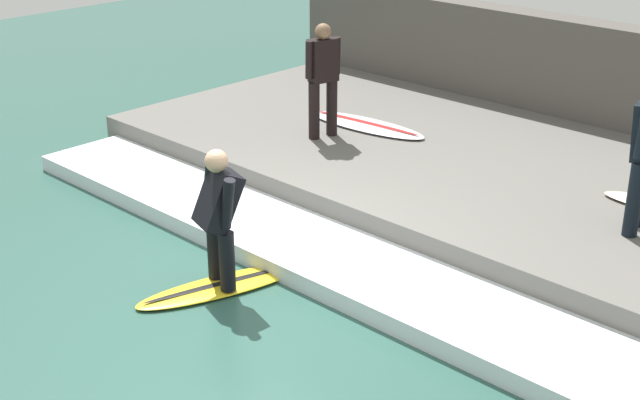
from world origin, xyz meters
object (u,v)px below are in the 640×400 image
(surfboard_waiting_far, at_px, (367,125))
(surfboard_riding, at_px, (222,286))
(surfer_waiting_far, at_px, (323,74))
(surfer_riding, at_px, (219,211))

(surfboard_waiting_far, bearing_deg, surfboard_riding, -159.17)
(surfer_waiting_far, xyz_separation_m, surfboard_waiting_far, (0.71, -0.16, -0.82))
(surfboard_riding, distance_m, surfer_waiting_far, 3.78)
(surfboard_riding, xyz_separation_m, surfboard_waiting_far, (3.88, 1.48, 0.42))
(surfboard_riding, relative_size, surfer_riding, 1.32)
(surfer_riding, height_order, surfer_waiting_far, surfer_waiting_far)
(surfer_riding, bearing_deg, surfboard_riding, 0.00)
(surfboard_riding, xyz_separation_m, surfer_waiting_far, (3.18, 1.64, 1.24))
(surfer_riding, relative_size, surfboard_waiting_far, 0.74)
(surfboard_riding, height_order, surfer_riding, surfer_riding)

